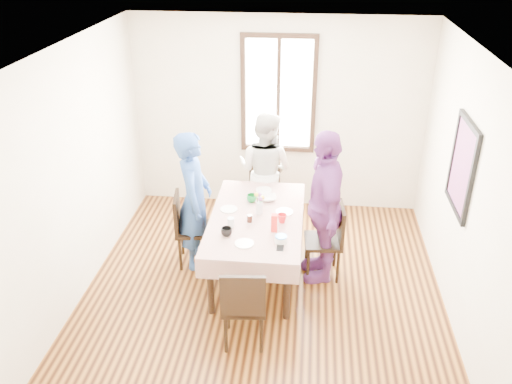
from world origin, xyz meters
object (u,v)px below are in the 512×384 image
chair_far (265,194)px  person_right (323,207)px  dining_table (256,246)px  chair_right (323,241)px  person_far (266,171)px  person_left (194,200)px  chair_near (244,303)px  chair_left (194,229)px

chair_far → person_right: 1.40m
dining_table → chair_right: bearing=3.9°
chair_far → person_far: person_far is taller
chair_right → person_left: (-1.51, 0.10, 0.39)m
chair_near → person_right: size_ratio=0.50×
chair_far → chair_right: bearing=115.4°
chair_right → person_right: person_right is taller
dining_table → chair_near: size_ratio=1.85×
chair_right → person_right: size_ratio=0.50×
chair_near → person_right: person_right is taller
dining_table → person_left: person_left is taller
chair_right → person_left: bearing=81.8°
chair_far → person_left: size_ratio=0.54×
person_far → person_left: bearing=74.9°
chair_right → person_left: person_left is taller
person_far → person_right: bearing=146.7°
person_far → person_right: 1.32m
chair_far → person_right: (0.74, -1.10, 0.45)m
chair_near → person_far: 2.31m
dining_table → chair_right: size_ratio=1.85×
chair_left → person_far: size_ratio=0.57×
person_left → chair_far: bearing=-42.3°
chair_left → person_left: person_left is taller
dining_table → chair_near: (0.00, -1.15, 0.08)m
chair_left → chair_right: 1.53m
dining_table → chair_near: bearing=-90.0°
chair_left → person_right: bearing=77.2°
person_far → person_right: size_ratio=0.89×
person_left → person_right: person_right is taller
chair_left → chair_far: 1.26m
chair_right → person_right: (-0.02, 0.00, 0.45)m
person_left → chair_left: bearing=84.5°
person_far → chair_right: bearing=147.4°
person_far → chair_near: bearing=112.2°
chair_left → chair_far: size_ratio=1.00×
chair_left → person_left: bearing=81.2°
chair_far → chair_near: size_ratio=1.00×
dining_table → chair_right: 0.77m
chair_left → chair_near: (0.76, -1.31, 0.00)m
dining_table → chair_left: bearing=168.4°
person_left → chair_near: bearing=-156.0°
dining_table → person_left: bearing=168.1°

